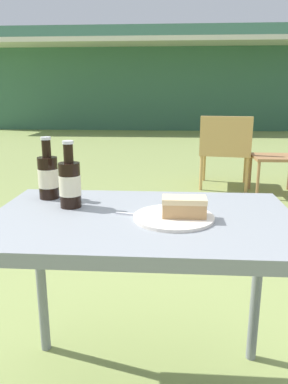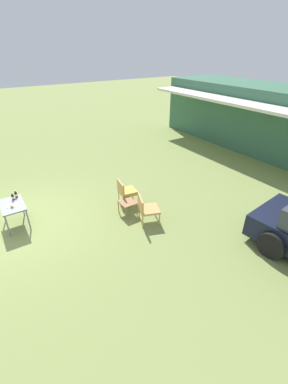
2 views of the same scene
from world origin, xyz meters
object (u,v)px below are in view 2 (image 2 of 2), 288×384
Objects in this scene: wicker_chair_cushioned at (126,191)px; patio_table at (13,207)px; cola_bottle_far at (16,195)px; cake_on_plate at (12,206)px; wicker_chair_plain at (146,208)px; cola_bottle_near at (13,197)px; garden_side_table at (127,203)px.

wicker_chair_cushioned is 0.87× the size of patio_table.
cake_on_plate is at bearing -23.64° from cola_bottle_far.
cola_bottle_far is at bearing 152.69° from patio_table.
cola_bottle_near is (-2.13, -3.10, 0.30)m from wicker_chair_plain.
cola_bottle_near is at bearing 164.12° from cake_on_plate.
cola_bottle_far reaches higher than cake_on_plate.
cola_bottle_far is (-1.57, -2.76, 0.42)m from garden_side_table.
cola_bottle_far is (-1.06, -3.02, 0.30)m from wicker_chair_cushioned.
wicker_chair_plain is at bearing -171.97° from wicker_chair_cushioned.
cake_on_plate is 1.11× the size of cola_bottle_near.
cake_on_plate is 1.11× the size of cola_bottle_far.
cake_on_plate is at bearing -110.47° from garden_side_table.
wicker_chair_cushioned reaches higher than patio_table.
cake_on_plate is at bearing -10.97° from patio_table.
wicker_chair_cushioned reaches higher than garden_side_table.
patio_table is 4.30× the size of cola_bottle_far.
wicker_chair_plain is at bearing 60.99° from cake_on_plate.
cake_on_plate reaches higher than garden_side_table.
patio_table is (-1.89, -3.18, 0.15)m from wicker_chair_plain.
patio_table is 0.42m from cola_bottle_far.
patio_table is (-1.22, -2.94, 0.26)m from garden_side_table.
wicker_chair_plain is (1.17, -0.02, 0.00)m from wicker_chair_cushioned.
wicker_chair_plain is 3.67m from cake_on_plate.
cola_bottle_near is at bearing 161.92° from patio_table.
cola_bottle_far reaches higher than garden_side_table.
wicker_chair_cushioned is at bearing 152.99° from garden_side_table.
cola_bottle_far is (-2.24, -3.00, 0.30)m from wicker_chair_plain.
cola_bottle_near reaches higher than cake_on_plate.
patio_table is at bearing -27.31° from cola_bottle_far.
cake_on_plate is at bearing 88.32° from wicker_chair_cushioned.
garden_side_table is 3.24m from cola_bottle_near.
cake_on_plate is (0.11, -0.02, 0.10)m from patio_table.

